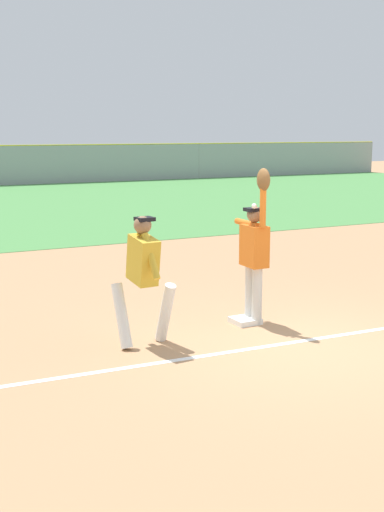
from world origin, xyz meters
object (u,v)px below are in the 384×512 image
fielder (255,248)px  parked_car_green (8,169)px  first_base (245,321)px  baseball (254,206)px  runner (143,272)px

fielder → parked_car_green: fielder is taller
first_base → parked_car_green: 29.70m
first_base → baseball: (0.02, -0.16, 1.71)m
fielder → parked_car_green: (2.58, 29.61, -0.45)m
runner → parked_car_green: 30.18m
runner → baseball: size_ratio=23.24×
first_base → fielder: (0.12, -0.04, 1.08)m
first_base → fielder: size_ratio=0.17×
first_base → runner: bearing=-171.0°
first_base → parked_car_green: parked_car_green is taller
runner → parked_car_green: bearing=77.3°
runner → parked_car_green: size_ratio=0.39×
fielder → runner: size_ratio=1.33×
first_base → fielder: bearing=-16.2°
baseball → parked_car_green: 29.87m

